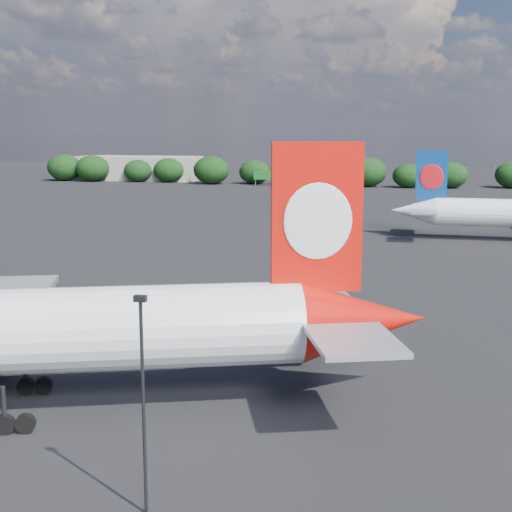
# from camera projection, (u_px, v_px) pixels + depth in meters

# --- Properties ---
(ground) EXTENTS (500.00, 500.00, 0.00)m
(ground) POSITION_uv_depth(u_px,v_px,m) (220.00, 249.00, 103.38)
(ground) COLOR black
(ground) RESTS_ON ground
(qantas_airliner) EXTENTS (49.12, 47.19, 16.48)m
(qantas_airliner) POSITION_uv_depth(u_px,v_px,m) (7.00, 334.00, 42.92)
(qantas_airliner) COLOR white
(qantas_airliner) RESTS_ON ground
(apron_lamp_post) EXTENTS (0.55, 0.30, 10.19)m
(apron_lamp_post) POSITION_uv_depth(u_px,v_px,m) (143.00, 394.00, 31.35)
(apron_lamp_post) COLOR black
(apron_lamp_post) RESTS_ON ground
(terminal_building) EXTENTS (42.00, 16.00, 8.00)m
(terminal_building) POSITION_uv_depth(u_px,v_px,m) (139.00, 168.00, 243.37)
(terminal_building) COLOR #9C9586
(terminal_building) RESTS_ON ground
(highway_sign) EXTENTS (6.00, 0.30, 4.50)m
(highway_sign) POSITION_uv_depth(u_px,v_px,m) (263.00, 176.00, 218.15)
(highway_sign) COLOR #14661E
(highway_sign) RESTS_ON ground
(billboard_yellow) EXTENTS (5.00, 0.30, 5.50)m
(billboard_yellow) POSITION_uv_depth(u_px,v_px,m) (363.00, 173.00, 217.40)
(billboard_yellow) COLOR yellow
(billboard_yellow) RESTS_ON ground
(horizon_treeline) EXTENTS (203.20, 16.74, 8.98)m
(horizon_treeline) POSITION_uv_depth(u_px,v_px,m) (326.00, 172.00, 218.34)
(horizon_treeline) COLOR black
(horizon_treeline) RESTS_ON ground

